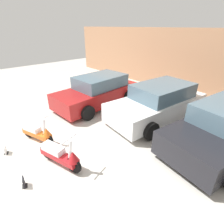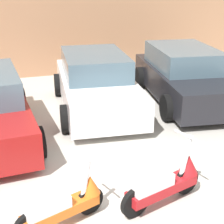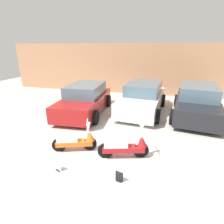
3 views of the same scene
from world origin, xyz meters
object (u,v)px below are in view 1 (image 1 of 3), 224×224
at_px(scooter_front_right, 61,155).
at_px(placard_near_right_scooter, 24,183).
at_px(placard_near_left_scooter, 5,150).
at_px(car_rear_center, 158,103).
at_px(car_rear_left, 98,91).
at_px(scooter_front_left, 38,132).

height_order(scooter_front_right, placard_near_right_scooter, scooter_front_right).
relative_size(scooter_front_right, placard_near_left_scooter, 5.70).
bearing_deg(car_rear_center, placard_near_right_scooter, 5.46).
height_order(car_rear_left, placard_near_left_scooter, car_rear_left).
distance_m(scooter_front_left, scooter_front_right, 1.58).
distance_m(car_rear_left, car_rear_center, 2.94).
xyz_separation_m(scooter_front_right, car_rear_left, (-2.69, 3.36, 0.30)).
bearing_deg(scooter_front_left, car_rear_left, 88.74).
bearing_deg(placard_near_right_scooter, car_rear_center, 89.54).
distance_m(scooter_front_left, placard_near_right_scooter, 1.91).
bearing_deg(car_rear_center, placard_near_left_scooter, -11.59).
xyz_separation_m(scooter_front_left, placard_near_left_scooter, (-0.05, -1.02, -0.23)).
height_order(car_rear_left, placard_near_right_scooter, car_rear_left).
distance_m(scooter_front_left, car_rear_left, 3.58).
xyz_separation_m(scooter_front_left, placard_near_right_scooter, (1.61, -1.00, -0.23)).
distance_m(car_rear_center, placard_near_right_scooter, 5.40).
xyz_separation_m(scooter_front_right, placard_near_left_scooter, (-1.62, -1.05, -0.26)).
bearing_deg(placard_near_left_scooter, placard_near_right_scooter, 0.65).
bearing_deg(car_rear_left, placard_near_right_scooter, 28.36).
height_order(scooter_front_left, scooter_front_right, scooter_front_right).
relative_size(car_rear_center, placard_near_left_scooter, 17.00).
bearing_deg(scooter_front_right, car_rear_center, 72.60).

